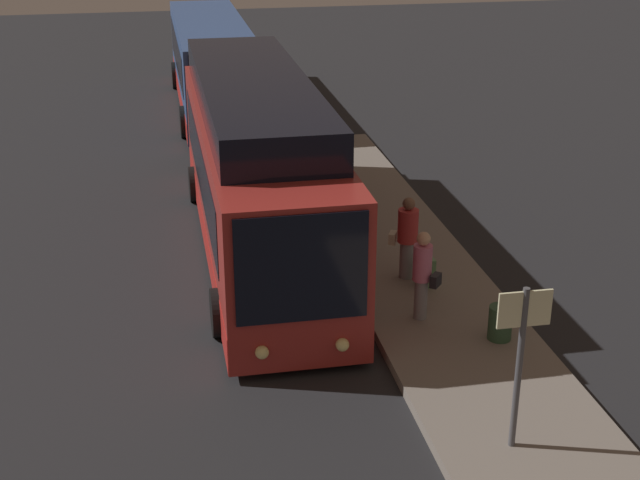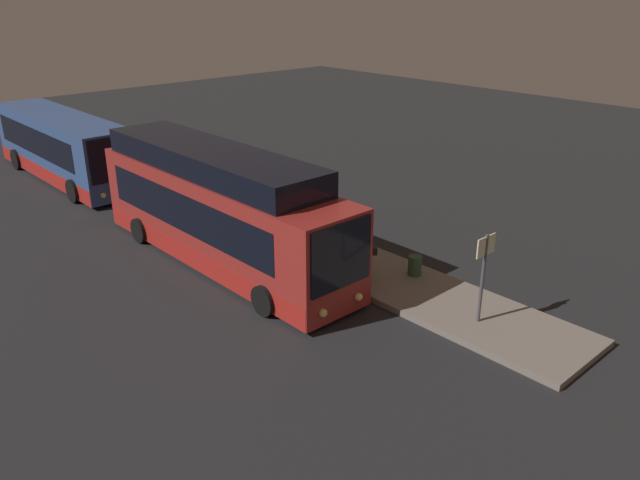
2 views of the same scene
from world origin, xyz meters
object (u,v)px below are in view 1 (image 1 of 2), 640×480
Objects in this scene: bus_lead at (258,175)px; passenger_waiting at (407,235)px; passenger_boarding at (423,272)px; trash_bin at (500,323)px; bus_second at (212,65)px; sign_post at (521,346)px; suitcase at (427,272)px.

bus_lead is 3.86m from passenger_waiting.
trash_bin is at bearing 88.38° from passenger_boarding.
trash_bin is (19.00, 3.75, -1.05)m from bus_second.
passenger_waiting reaches higher than trash_bin.
bus_lead is at bearing -162.57° from sign_post.
bus_second is 16.87m from suitcase.
passenger_waiting is 0.68× the size of sign_post.
bus_lead is 6.78m from trash_bin.
bus_second is (-13.49, -0.00, -0.23)m from bus_lead.
suitcase is at bearing -165.17° from trash_bin.
bus_lead is 6.58× the size of passenger_boarding.
trash_bin is at bearing 34.26° from bus_lead.
bus_lead is at bearing 72.82° from passenger_waiting.
suitcase is (-1.39, 0.54, -0.66)m from passenger_boarding.
bus_second is 17.35× the size of trash_bin.
sign_post is at bearing 42.10° from passenger_boarding.
suitcase is 1.31× the size of trash_bin.
passenger_waiting is at bearing 179.28° from sign_post.
suitcase is (16.55, 3.10, -1.07)m from bus_second.
bus_lead is at bearing -145.74° from trash_bin.
suitcase reaches higher than trash_bin.
bus_lead reaches higher than sign_post.
bus_lead reaches higher than suitcase.
passenger_waiting is 3.13m from trash_bin.
passenger_waiting reaches higher than suitcase.
passenger_boarding is (4.45, 2.56, -0.64)m from bus_lead.
passenger_boarding is at bearing 8.13° from bus_second.
passenger_boarding is at bearing -161.30° from passenger_waiting.
passenger_waiting is (16.08, 2.79, -0.42)m from bus_second.
trash_bin is at bearing -136.20° from passenger_waiting.
bus_lead is 4.48× the size of sign_post.
sign_post is at bearing 6.99° from bus_second.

